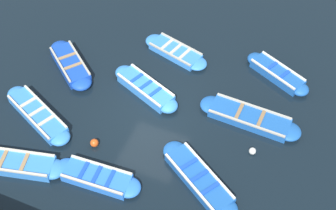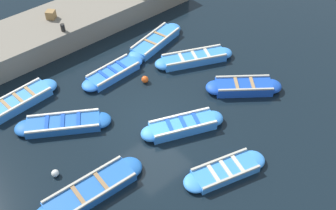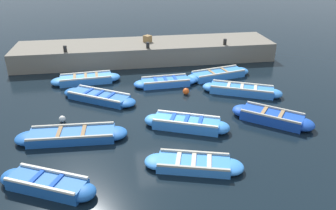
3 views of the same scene
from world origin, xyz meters
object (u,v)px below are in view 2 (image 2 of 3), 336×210
Objects in this scene: boat_inner_gap at (90,191)px; boat_outer_left at (19,101)px; buoy_orange_near at (55,173)px; buoy_yellow_far at (145,79)px; boat_near_quay at (113,73)px; boat_alongside at (244,87)px; boat_drifting at (194,58)px; boat_broadside at (183,126)px; boat_mid_row at (225,171)px; boat_outer_right at (63,124)px; bollard_mid_north at (63,28)px; boat_end_of_row at (156,41)px; wooden_crate at (51,15)px.

boat_outer_left is at bearing 178.49° from boat_inner_gap.
buoy_yellow_far reaches higher than buoy_orange_near.
boat_alongside is at bearing 39.19° from boat_near_quay.
boat_broadside is at bearing -49.39° from boat_drifting.
boat_near_quay is 1.00× the size of boat_mid_row.
boat_drifting is 1.14× the size of boat_mid_row.
buoy_orange_near is at bearing -37.05° from boat_outer_right.
boat_outer_right is 1.06× the size of boat_broadside.
bollard_mid_north reaches higher than boat_broadside.
boat_mid_row reaches higher than buoy_yellow_far.
buoy_yellow_far is (-1.89, 5.51, 0.02)m from buoy_orange_near.
boat_end_of_row is 1.16× the size of boat_near_quay.
boat_alongside is (4.50, 3.67, 0.04)m from boat_near_quay.
boat_drifting is 7.94m from boat_outer_left.
boat_alongside is at bearing 29.18° from bollard_mid_north.
boat_mid_row is 0.81× the size of boat_inner_gap.
boat_alongside is (0.03, 3.52, 0.00)m from boat_broadside.
bollard_mid_north reaches higher than boat_end_of_row.
boat_outer_left is (-0.39, -7.01, 0.00)m from boat_end_of_row.
buoy_orange_near is (-3.82, -4.56, -0.02)m from boat_mid_row.
boat_near_quay is at bearing -178.12° from boat_broadside.
boat_alongside is 8.48m from buoy_orange_near.
boat_end_of_row is at bearing 55.23° from bollard_mid_north.
boat_outer_right is 11.65× the size of buoy_yellow_far.
bollard_mid_north reaches higher than buoy_yellow_far.
bollard_mid_north is (-7.58, -4.23, 1.07)m from boat_alongside.
wooden_crate is at bearing -174.35° from boat_near_quay.
boat_drifting reaches higher than boat_inner_gap.
boat_broadside reaches higher than boat_drifting.
bollard_mid_north is at bearing -5.25° from wooden_crate.
boat_end_of_row is 4.44m from bollard_mid_north.
boat_broadside is 1.04× the size of boat_near_quay.
boat_outer_right is 0.96× the size of boat_drifting.
boat_mid_row is 9.42× the size of bollard_mid_north.
boat_end_of_row is 8.57m from buoy_orange_near.
boat_outer_left is at bearing -104.04° from boat_near_quay.
boat_outer_right is at bearing -151.03° from boat_mid_row.
boat_near_quay is 3.32m from bollard_mid_north.
bollard_mid_north is at bearing 120.80° from boat_outer_left.
boat_outer_right reaches higher than buoy_orange_near.
boat_mid_row is 8.90m from boat_outer_left.
buoy_orange_near is at bearing -63.70° from boat_end_of_row.
bollard_mid_north is at bearing -177.67° from boat_mid_row.
boat_inner_gap is at bearing -53.79° from boat_end_of_row.
boat_alongside is 0.87× the size of boat_outer_left.
wooden_crate is (-1.35, 0.12, 0.03)m from bollard_mid_north.
buoy_orange_near is (-1.29, -4.85, -0.07)m from boat_broadside.
boat_drifting is (-2.84, 3.32, -0.02)m from boat_broadside.
boat_end_of_row is (-5.09, 2.83, -0.02)m from boat_broadside.
buoy_orange_near is at bearing -9.19° from boat_outer_left.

